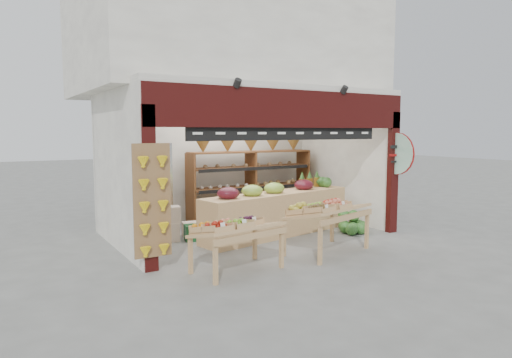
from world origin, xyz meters
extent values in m
plane|color=slate|center=(0.00, 0.00, 0.00)|extent=(60.00, 60.00, 0.00)
cube|color=white|center=(0.00, 2.29, 1.50)|extent=(5.76, 0.18, 3.00)
cube|color=white|center=(-2.79, 0.60, 1.50)|extent=(0.18, 3.38, 3.00)
cube|color=white|center=(2.79, 0.60, 1.50)|extent=(0.18, 3.38, 3.00)
cube|color=white|center=(0.00, 0.60, 3.06)|extent=(5.76, 3.38, 0.12)
cube|color=white|center=(0.00, 1.70, 4.20)|extent=(6.36, 4.60, 2.40)
cube|color=black|center=(0.00, -1.05, 2.65)|extent=(5.70, 0.14, 0.70)
cube|color=black|center=(-2.75, -1.05, 1.32)|extent=(0.22, 0.14, 2.65)
cube|color=black|center=(2.75, -1.05, 1.32)|extent=(0.22, 0.14, 2.65)
cube|color=black|center=(0.00, -1.02, 2.20)|extent=(4.20, 0.05, 0.26)
cylinder|color=white|center=(0.10, -0.95, 2.45)|extent=(0.34, 0.05, 0.34)
cube|color=brown|center=(-2.73, -1.14, 1.15)|extent=(0.60, 0.04, 1.80)
cylinder|color=#AAD6BC|center=(2.75, -1.14, 1.75)|extent=(0.04, 0.90, 0.90)
cylinder|color=maroon|center=(2.75, -1.16, 1.75)|extent=(0.01, 0.92, 0.92)
cube|color=brown|center=(-0.88, 1.70, 0.86)|extent=(0.05, 0.54, 1.73)
cube|color=brown|center=(0.74, 1.70, 0.86)|extent=(0.05, 0.54, 1.73)
cube|color=brown|center=(2.37, 1.70, 0.86)|extent=(0.05, 0.54, 1.73)
cube|color=brown|center=(0.74, 1.70, 0.38)|extent=(3.24, 0.54, 0.04)
cube|color=brown|center=(0.74, 1.70, 0.86)|extent=(3.24, 0.54, 0.04)
cube|color=brown|center=(0.74, 1.70, 1.35)|extent=(3.24, 0.54, 0.04)
cube|color=brown|center=(0.74, 1.70, 1.73)|extent=(3.24, 0.54, 0.04)
cone|color=olive|center=(-0.55, 1.70, 1.87)|extent=(0.32, 0.32, 0.28)
cone|color=olive|center=(0.10, 1.70, 1.87)|extent=(0.32, 0.32, 0.28)
cone|color=olive|center=(0.74, 1.70, 1.87)|extent=(0.32, 0.32, 0.28)
cone|color=olive|center=(1.39, 1.70, 1.87)|extent=(0.32, 0.32, 0.28)
cone|color=olive|center=(2.04, 1.70, 1.87)|extent=(0.32, 0.32, 0.28)
cube|color=silver|center=(-1.84, 1.82, 0.99)|extent=(0.93, 0.93, 1.97)
cube|color=beige|center=(-1.81, 0.72, 0.19)|extent=(0.52, 0.43, 0.39)
cube|color=beige|center=(-1.76, 0.72, 0.55)|extent=(0.47, 0.40, 0.32)
cube|color=#144B23|center=(-1.29, 0.50, 0.16)|extent=(0.49, 0.41, 0.32)
cube|color=beige|center=(-1.21, 0.89, 0.15)|extent=(0.44, 0.38, 0.30)
cube|color=tan|center=(0.42, 0.01, 0.46)|extent=(3.77, 1.35, 0.93)
ellipsoid|color=#59141E|center=(-0.90, -0.22, 1.03)|extent=(0.45, 0.41, 0.25)
ellipsoid|color=#8CB23F|center=(-0.29, -0.11, 1.03)|extent=(0.45, 0.41, 0.25)
ellipsoid|color=#8CB23F|center=(0.32, 0.00, 1.03)|extent=(0.45, 0.41, 0.25)
ellipsoid|color=#59141E|center=(1.23, 0.16, 1.03)|extent=(0.45, 0.41, 0.25)
cylinder|color=olive|center=(1.30, 0.33, 1.04)|extent=(0.15, 0.15, 0.22)
cylinder|color=olive|center=(1.56, 0.37, 1.04)|extent=(0.15, 0.15, 0.22)
cylinder|color=olive|center=(1.81, 0.42, 1.04)|extent=(0.15, 0.15, 0.22)
cube|color=tan|center=(-1.56, -1.77, 0.67)|extent=(1.54, 1.00, 0.22)
cube|color=tan|center=(-2.16, -2.21, 0.29)|extent=(0.07, 0.07, 0.57)
cube|color=tan|center=(-0.86, -2.01, 0.29)|extent=(0.07, 0.07, 0.57)
cube|color=tan|center=(-2.26, -1.53, 0.29)|extent=(0.07, 0.07, 0.57)
cube|color=tan|center=(-0.96, -1.33, 0.29)|extent=(0.07, 0.07, 0.57)
cube|color=tan|center=(0.41, -1.63, 0.76)|extent=(1.80, 1.29, 0.24)
cube|color=tan|center=(-0.22, -2.21, 0.33)|extent=(0.07, 0.07, 0.66)
cube|color=tan|center=(1.24, -1.82, 0.33)|extent=(0.07, 0.07, 0.66)
cube|color=tan|center=(-0.42, -1.44, 0.33)|extent=(0.07, 0.07, 0.66)
cube|color=tan|center=(1.03, -1.06, 0.33)|extent=(0.07, 0.07, 0.66)
sphere|color=#1A4B19|center=(1.86, -0.79, 0.13)|extent=(0.26, 0.26, 0.26)
sphere|color=#1A4B19|center=(2.14, -0.79, 0.13)|extent=(0.26, 0.26, 0.26)
sphere|color=#1A4B19|center=(1.86, -0.51, 0.13)|extent=(0.26, 0.26, 0.26)
sphere|color=#1A4B19|center=(2.14, -0.51, 0.13)|extent=(0.26, 0.26, 0.26)
sphere|color=#1A4B19|center=(2.00, -0.65, 0.37)|extent=(0.26, 0.26, 0.26)
sphere|color=#1A4B19|center=(2.00, -0.88, 0.13)|extent=(0.26, 0.26, 0.26)
sphere|color=#1A4B19|center=(1.76, -0.65, 0.13)|extent=(0.26, 0.26, 0.26)
sphere|color=#1A4B19|center=(1.86, -0.49, 0.37)|extent=(0.26, 0.26, 0.26)
sphere|color=#1A4B19|center=(2.19, -0.62, 0.13)|extent=(0.26, 0.26, 0.26)
sphere|color=#1A4B19|center=(1.75, -0.86, 0.13)|extent=(0.26, 0.26, 0.26)
camera|label=1|loc=(-5.00, -8.03, 2.24)|focal=32.00mm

